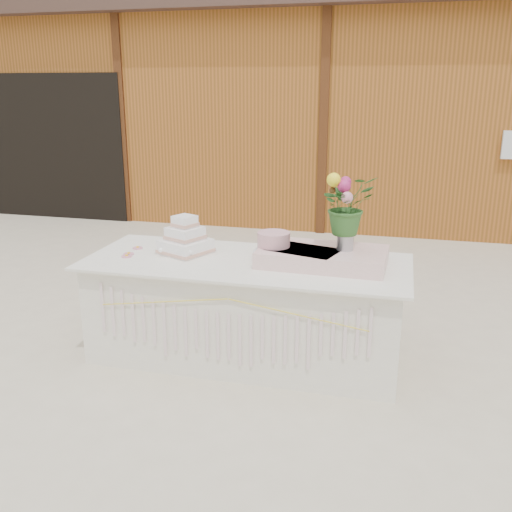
# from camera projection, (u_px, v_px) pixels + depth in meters

# --- Properties ---
(ground) EXTENTS (80.00, 80.00, 0.00)m
(ground) POSITION_uv_depth(u_px,v_px,m) (246.00, 355.00, 4.44)
(ground) COLOR beige
(ground) RESTS_ON ground
(barn) EXTENTS (12.60, 4.60, 3.30)m
(barn) POSITION_uv_depth(u_px,v_px,m) (340.00, 107.00, 9.53)
(barn) COLOR #9B5420
(barn) RESTS_ON ground
(cake_table) EXTENTS (2.40, 1.00, 0.77)m
(cake_table) POSITION_uv_depth(u_px,v_px,m) (246.00, 309.00, 4.32)
(cake_table) COLOR white
(cake_table) RESTS_ON ground
(wedding_cake) EXTENTS (0.43, 0.43, 0.30)m
(wedding_cake) POSITION_uv_depth(u_px,v_px,m) (185.00, 241.00, 4.38)
(wedding_cake) COLOR white
(wedding_cake) RESTS_ON cake_table
(pink_cake_stand) EXTENTS (0.30, 0.30, 0.22)m
(pink_cake_stand) POSITION_uv_depth(u_px,v_px,m) (274.00, 245.00, 4.18)
(pink_cake_stand) COLOR white
(pink_cake_stand) RESTS_ON cake_table
(satin_runner) EXTENTS (0.93, 0.56, 0.11)m
(satin_runner) POSITION_uv_depth(u_px,v_px,m) (323.00, 257.00, 4.12)
(satin_runner) COLOR #FFD3CD
(satin_runner) RESTS_ON cake_table
(flower_vase) EXTENTS (0.12, 0.12, 0.17)m
(flower_vase) POSITION_uv_depth(u_px,v_px,m) (345.00, 239.00, 4.06)
(flower_vase) COLOR #B1B0B5
(flower_vase) RESTS_ON satin_runner
(bouquet) EXTENTS (0.50, 0.49, 0.42)m
(bouquet) POSITION_uv_depth(u_px,v_px,m) (347.00, 198.00, 3.98)
(bouquet) COLOR #2E5C24
(bouquet) RESTS_ON flower_vase
(loose_flowers) EXTENTS (0.26, 0.41, 0.02)m
(loose_flowers) POSITION_uv_depth(u_px,v_px,m) (129.00, 250.00, 4.46)
(loose_flowers) COLOR pink
(loose_flowers) RESTS_ON cake_table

